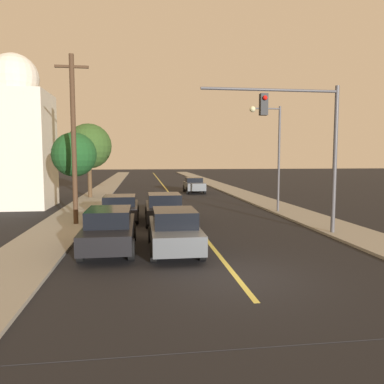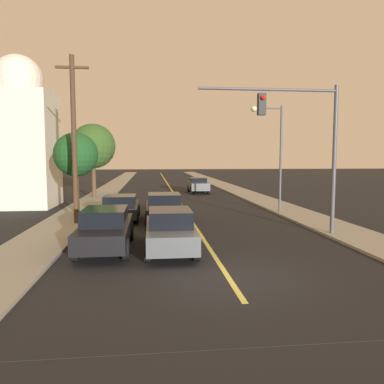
% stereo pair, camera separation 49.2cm
% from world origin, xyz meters
% --- Properties ---
extents(ground_plane, '(200.00, 200.00, 0.00)m').
position_xyz_m(ground_plane, '(0.00, 0.00, 0.00)').
color(ground_plane, black).
extents(road_surface, '(10.69, 80.00, 0.01)m').
position_xyz_m(road_surface, '(0.00, 36.00, 0.01)').
color(road_surface, black).
rests_on(road_surface, ground).
extents(sidewalk_left, '(2.50, 80.00, 0.12)m').
position_xyz_m(sidewalk_left, '(-6.60, 36.00, 0.06)').
color(sidewalk_left, gray).
rests_on(sidewalk_left, ground).
extents(sidewalk_right, '(2.50, 80.00, 0.12)m').
position_xyz_m(sidewalk_right, '(6.60, 36.00, 0.06)').
color(sidewalk_right, gray).
rests_on(sidewalk_right, ground).
extents(car_near_lane_front, '(1.84, 4.51, 1.57)m').
position_xyz_m(car_near_lane_front, '(-1.50, 3.18, 0.79)').
color(car_near_lane_front, '#474C51').
rests_on(car_near_lane_front, ground).
extents(car_near_lane_second, '(1.98, 4.41, 1.57)m').
position_xyz_m(car_near_lane_second, '(-1.50, 9.13, 0.80)').
color(car_near_lane_second, black).
rests_on(car_near_lane_second, ground).
extents(car_outer_lane_front, '(1.87, 4.85, 1.58)m').
position_xyz_m(car_outer_lane_front, '(-3.85, 3.62, 0.82)').
color(car_outer_lane_front, black).
rests_on(car_outer_lane_front, ground).
extents(car_outer_lane_second, '(2.04, 4.41, 1.37)m').
position_xyz_m(car_outer_lane_second, '(-3.85, 10.43, 0.71)').
color(car_outer_lane_second, black).
rests_on(car_outer_lane_second, ground).
extents(car_far_oncoming, '(1.86, 3.97, 1.48)m').
position_xyz_m(car_far_oncoming, '(2.41, 25.62, 0.78)').
color(car_far_oncoming, '#474C51').
rests_on(car_far_oncoming, ground).
extents(traffic_signal_mast, '(6.05, 0.42, 6.39)m').
position_xyz_m(traffic_signal_mast, '(4.31, 5.19, 4.53)').
color(traffic_signal_mast, '#47474C').
rests_on(traffic_signal_mast, ground).
extents(streetlamp_right, '(1.96, 0.36, 6.39)m').
position_xyz_m(streetlamp_right, '(5.20, 11.79, 4.30)').
color(streetlamp_right, '#47474C').
rests_on(streetlamp_right, ground).
extents(utility_pole_left, '(1.60, 0.24, 8.30)m').
position_xyz_m(utility_pole_left, '(-5.95, 8.96, 4.43)').
color(utility_pole_left, '#422D1E').
rests_on(utility_pole_left, ground).
extents(tree_left_near, '(3.71, 3.71, 6.11)m').
position_xyz_m(tree_left_near, '(-6.93, 21.77, 4.35)').
color(tree_left_near, '#4C3823').
rests_on(tree_left_near, ground).
extents(tree_left_far, '(2.55, 2.55, 4.76)m').
position_xyz_m(tree_left_far, '(-6.48, 12.13, 3.58)').
color(tree_left_far, '#3D2B1C').
rests_on(tree_left_far, ground).
extents(domed_building_left, '(4.45, 4.45, 10.37)m').
position_xyz_m(domed_building_left, '(-11.07, 16.84, 4.80)').
color(domed_building_left, beige).
rests_on(domed_building_left, ground).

